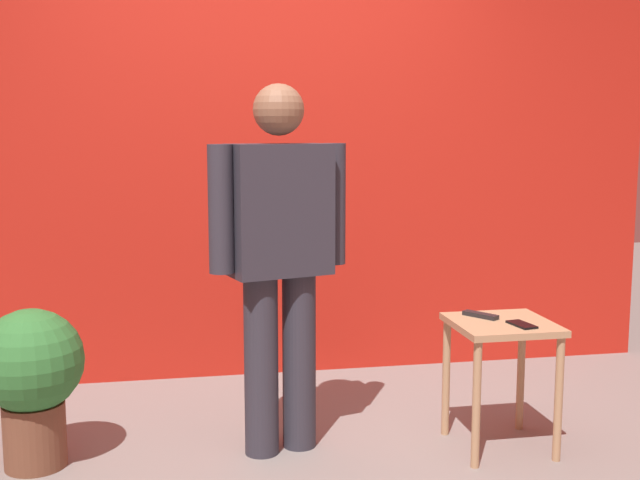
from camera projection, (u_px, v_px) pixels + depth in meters
name	position (u px, v px, depth m)	size (l,w,h in m)	color
ground_plane	(312.00, 480.00, 3.24)	(12.00, 12.00, 0.00)	gray
back_wall_red	(265.00, 117.00, 4.51)	(4.69, 0.12, 3.01)	red
standing_person	(279.00, 250.00, 3.42)	(0.64, 0.33, 1.63)	#2D2D38
side_table	(501.00, 346.00, 3.51)	(0.44, 0.44, 0.59)	tan
cell_phone	(522.00, 325.00, 3.42)	(0.07, 0.14, 0.01)	black
tv_remote	(480.00, 315.00, 3.57)	(0.04, 0.17, 0.02)	black
potted_plant	(32.00, 374.00, 3.32)	(0.44, 0.44, 0.69)	brown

